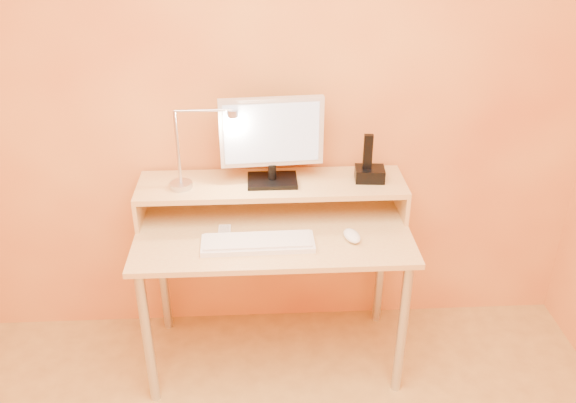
{
  "coord_description": "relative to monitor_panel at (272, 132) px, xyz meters",
  "views": [
    {
      "loc": [
        -0.06,
        -1.11,
        2.1
      ],
      "look_at": [
        0.06,
        1.13,
        0.89
      ],
      "focal_mm": 38.0,
      "sensor_mm": 36.0,
      "label": 1
    }
  ],
  "objects": [
    {
      "name": "monitor_back",
      "position": [
        -0.0,
        0.02,
        0.0
      ],
      "size": [
        0.4,
        0.04,
        0.26
      ],
      "primitive_type": "cube",
      "rotation": [
        0.0,
        0.0,
        0.07
      ],
      "color": "black",
      "rests_on": "monitor_panel"
    },
    {
      "name": "lamp_post",
      "position": [
        -0.4,
        -0.04,
        -0.05
      ],
      "size": [
        0.01,
        0.01,
        0.33
      ],
      "primitive_type": "cylinder",
      "color": "silver",
      "rests_on": "lamp_base"
    },
    {
      "name": "mouse",
      "position": [
        0.33,
        -0.26,
        -0.38
      ],
      "size": [
        0.09,
        0.13,
        0.04
      ],
      "primitive_type": "ellipsoid",
      "rotation": [
        0.0,
        0.0,
        0.25
      ],
      "color": "white",
      "rests_on": "desk_lower"
    },
    {
      "name": "desk_leg_fl",
      "position": [
        -0.55,
        -0.41,
        -0.77
      ],
      "size": [
        0.04,
        0.04,
        0.69
      ],
      "primitive_type": "cylinder",
      "color": "silver",
      "rests_on": "floor"
    },
    {
      "name": "phone_dock",
      "position": [
        0.44,
        -0.01,
        -0.21
      ],
      "size": [
        0.14,
        0.11,
        0.06
      ],
      "primitive_type": "cube",
      "rotation": [
        0.0,
        0.0,
        -0.08
      ],
      "color": "black",
      "rests_on": "desk_shelf"
    },
    {
      "name": "desk_leg_bl",
      "position": [
        -0.55,
        0.09,
        -0.77
      ],
      "size": [
        0.04,
        0.04,
        0.69
      ],
      "primitive_type": "cylinder",
      "color": "silver",
      "rests_on": "floor"
    },
    {
      "name": "desk_lower",
      "position": [
        -0.0,
        -0.16,
        -0.41
      ],
      "size": [
        1.2,
        0.6,
        0.02
      ],
      "primitive_type": "cube",
      "color": "#DCBF7A",
      "rests_on": "floor"
    },
    {
      "name": "phone_handset",
      "position": [
        0.42,
        -0.01,
        -0.1
      ],
      "size": [
        0.04,
        0.03,
        0.16
      ],
      "primitive_type": "cube",
      "rotation": [
        0.0,
        0.0,
        -0.08
      ],
      "color": "black",
      "rests_on": "phone_dock"
    },
    {
      "name": "lamp_head",
      "position": [
        -0.16,
        -0.04,
        0.1
      ],
      "size": [
        0.04,
        0.04,
        0.03
      ],
      "primitive_type": "cylinder",
      "color": "silver",
      "rests_on": "lamp_arm"
    },
    {
      "name": "desk_shelf",
      "position": [
        -0.0,
        -0.01,
        -0.25
      ],
      "size": [
        1.2,
        0.3,
        0.02
      ],
      "primitive_type": "cube",
      "color": "#DCBF7A",
      "rests_on": "desk_lower"
    },
    {
      "name": "shelf_riser_right",
      "position": [
        0.59,
        -0.01,
        -0.33
      ],
      "size": [
        0.02,
        0.3,
        0.14
      ],
      "primitive_type": "cube",
      "color": "#DCBF7A",
      "rests_on": "desk_lower"
    },
    {
      "name": "monitor_neck",
      "position": [
        -0.0,
        -0.01,
        -0.19
      ],
      "size": [
        0.04,
        0.04,
        0.07
      ],
      "primitive_type": "cylinder",
      "color": "black",
      "rests_on": "monitor_foot"
    },
    {
      "name": "desk_leg_fr",
      "position": [
        0.55,
        -0.41,
        -0.77
      ],
      "size": [
        0.04,
        0.04,
        0.69
      ],
      "primitive_type": "cylinder",
      "color": "silver",
      "rests_on": "floor"
    },
    {
      "name": "monitor_foot",
      "position": [
        -0.0,
        -0.01,
        -0.23
      ],
      "size": [
        0.22,
        0.16,
        0.02
      ],
      "primitive_type": "cube",
      "color": "black",
      "rests_on": "desk_shelf"
    },
    {
      "name": "monitor_screen",
      "position": [
        0.0,
        -0.02,
        0.0
      ],
      "size": [
        0.41,
        0.03,
        0.27
      ],
      "primitive_type": "cube",
      "rotation": [
        0.0,
        0.0,
        0.07
      ],
      "color": "silver",
      "rests_on": "monitor_panel"
    },
    {
      "name": "shelf_riser_left",
      "position": [
        -0.59,
        -0.01,
        -0.33
      ],
      "size": [
        0.02,
        0.3,
        0.14
      ],
      "primitive_type": "cube",
      "color": "#DCBF7A",
      "rests_on": "desk_lower"
    },
    {
      "name": "wall_back",
      "position": [
        -0.0,
        0.16,
        0.13
      ],
      "size": [
        3.0,
        0.04,
        2.5
      ],
      "primitive_type": "cube",
      "color": "#F8B256",
      "rests_on": "floor"
    },
    {
      "name": "monitor_panel",
      "position": [
        0.0,
        0.0,
        0.0
      ],
      "size": [
        0.45,
        0.07,
        0.31
      ],
      "primitive_type": "cube",
      "rotation": [
        0.0,
        0.0,
        0.07
      ],
      "color": "silver",
      "rests_on": "monitor_neck"
    },
    {
      "name": "lamp_base",
      "position": [
        -0.4,
        -0.04,
        -0.23
      ],
      "size": [
        0.1,
        0.1,
        0.02
      ],
      "primitive_type": "cylinder",
      "color": "silver",
      "rests_on": "desk_shelf"
    },
    {
      "name": "phone_led",
      "position": [
        0.48,
        -0.06,
        -0.21
      ],
      "size": [
        0.01,
        0.0,
        0.04
      ],
      "primitive_type": "cube",
      "color": "#2960FF",
      "rests_on": "phone_dock"
    },
    {
      "name": "lamp_bulb",
      "position": [
        -0.16,
        -0.04,
        0.09
      ],
      "size": [
        0.03,
        0.03,
        0.0
      ],
      "primitive_type": "cylinder",
      "color": "#FFEAC6",
      "rests_on": "lamp_head"
    },
    {
      "name": "lamp_arm",
      "position": [
        -0.28,
        -0.04,
        0.12
      ],
      "size": [
        0.24,
        0.01,
        0.01
      ],
      "primitive_type": "cylinder",
      "rotation": [
        0.0,
        1.57,
        0.0
      ],
      "color": "silver",
      "rests_on": "lamp_post"
    },
    {
      "name": "desk_leg_br",
      "position": [
        0.55,
        0.09,
        -0.77
      ],
      "size": [
        0.04,
        0.04,
        0.69
      ],
      "primitive_type": "cylinder",
      "color": "silver",
      "rests_on": "floor"
    },
    {
      "name": "keyboard",
      "position": [
        -0.07,
        -0.28,
        -0.39
      ],
      "size": [
        0.48,
        0.16,
        0.02
      ],
      "primitive_type": "cube",
      "rotation": [
        0.0,
        0.0,
        0.02
      ],
      "color": "white",
      "rests_on": "desk_lower"
    },
    {
      "name": "remote_control",
      "position": [
        -0.22,
        -0.23,
        -0.39
      ],
      "size": [
        0.05,
        0.2,
        0.02
      ],
      "primitive_type": "cube",
      "rotation": [
        0.0,
        0.0,
        -0.0
      ],
      "color": "white",
      "rests_on": "desk_lower"
    }
  ]
}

